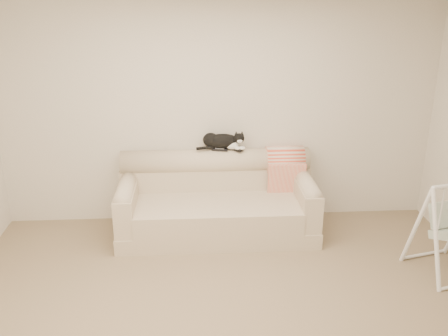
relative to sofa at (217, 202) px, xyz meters
name	(u,v)px	position (x,y,z in m)	size (l,w,h in m)	color
ground_plane	(232,318)	(0.05, -1.62, -0.35)	(5.00, 5.00, 0.00)	#74624D
room_shell	(233,149)	(0.05, -1.62, 1.18)	(5.04, 4.04, 2.60)	beige
sofa	(217,202)	(0.00, 0.00, 0.00)	(2.20, 0.93, 0.90)	beige
remote_a	(220,149)	(0.05, 0.23, 0.56)	(0.19, 0.08, 0.03)	black
remote_b	(236,149)	(0.23, 0.22, 0.56)	(0.16, 0.15, 0.02)	black
tuxedo_cat	(222,141)	(0.08, 0.25, 0.65)	(0.56, 0.23, 0.22)	black
throw_blanket	(285,163)	(0.80, 0.23, 0.37)	(0.43, 0.38, 0.58)	#E44529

